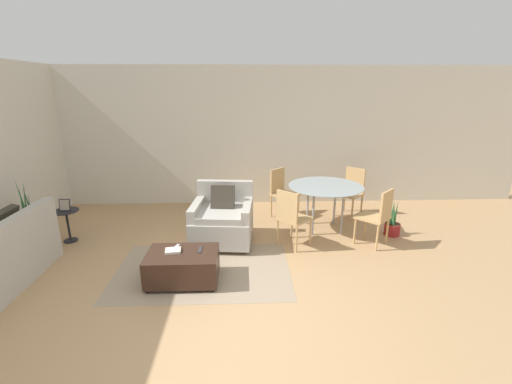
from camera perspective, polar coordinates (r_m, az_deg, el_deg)
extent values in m
plane|color=tan|center=(3.78, -5.40, -21.26)|extent=(20.00, 20.00, 0.00)
cube|color=beige|center=(6.98, -3.99, 9.10)|extent=(12.00, 0.06, 2.75)
cube|color=gray|center=(4.73, -8.78, -12.73)|extent=(2.30, 1.52, 0.00)
cube|color=brown|center=(4.23, -9.69, -16.67)|extent=(2.25, 0.05, 0.00)
cube|color=brown|center=(4.37, -9.41, -15.44)|extent=(2.25, 0.05, 0.00)
cube|color=brown|center=(4.52, -9.14, -14.29)|extent=(2.25, 0.05, 0.00)
cube|color=brown|center=(4.66, -8.90, -13.21)|extent=(2.25, 0.05, 0.00)
cube|color=brown|center=(4.81, -8.67, -12.20)|extent=(2.25, 0.05, 0.00)
cube|color=brown|center=(4.95, -8.46, -11.24)|extent=(2.25, 0.05, 0.00)
cube|color=brown|center=(5.10, -8.26, -10.34)|extent=(2.25, 0.05, 0.00)
cube|color=brown|center=(5.25, -8.07, -9.49)|extent=(2.25, 0.05, 0.00)
cube|color=#B2ADA3|center=(4.88, -36.18, -6.79)|extent=(0.14, 1.92, 0.46)
cube|color=#B2ADA3|center=(5.81, -34.33, -4.07)|extent=(0.82, 0.12, 0.26)
cube|color=#383328|center=(5.35, -36.35, -4.35)|extent=(0.19, 0.40, 0.41)
cube|color=#B2ADA3|center=(5.37, -5.61, -5.86)|extent=(0.98, 0.98, 0.39)
cube|color=#B2ADA3|center=(5.24, -5.74, -3.54)|extent=(0.73, 0.84, 0.10)
cube|color=#B2ADA3|center=(5.59, -5.15, -0.32)|extent=(0.91, 0.20, 0.45)
cube|color=#B2ADA3|center=(5.33, -9.86, -2.78)|extent=(0.19, 0.84, 0.20)
cube|color=#B2ADA3|center=(5.21, -1.45, -2.98)|extent=(0.19, 0.84, 0.20)
cylinder|color=brown|center=(5.20, -10.25, -9.61)|extent=(0.05, 0.05, 0.06)
cylinder|color=brown|center=(5.08, -1.96, -9.95)|extent=(0.05, 0.05, 0.06)
cylinder|color=brown|center=(5.85, -8.62, -6.36)|extent=(0.05, 0.05, 0.06)
cylinder|color=brown|center=(5.75, -1.32, -6.59)|extent=(0.05, 0.05, 0.06)
cube|color=#383328|center=(5.31, -5.57, -0.83)|extent=(0.38, 0.24, 0.37)
cube|color=#382319|center=(4.44, -12.09, -11.91)|extent=(0.87, 0.59, 0.35)
cylinder|color=black|center=(4.42, -17.58, -15.46)|extent=(0.04, 0.04, 0.04)
cylinder|color=black|center=(4.29, -7.20, -15.84)|extent=(0.04, 0.04, 0.04)
cylinder|color=black|center=(4.83, -16.07, -12.38)|extent=(0.04, 0.04, 0.04)
cylinder|color=black|center=(4.70, -6.69, -12.61)|extent=(0.04, 0.04, 0.04)
cube|color=beige|center=(4.41, -13.66, -9.47)|extent=(0.21, 0.18, 0.03)
cube|color=#333338|center=(4.39, -9.31, -9.48)|extent=(0.05, 0.17, 0.01)
cube|color=#B7B7BC|center=(4.52, -13.17, -8.91)|extent=(0.08, 0.16, 0.01)
cylinder|color=maroon|center=(6.37, -33.09, -6.21)|extent=(0.36, 0.36, 0.24)
cylinder|color=black|center=(6.33, -33.25, -5.28)|extent=(0.33, 0.33, 0.02)
cone|color=#286033|center=(6.20, -33.58, -2.17)|extent=(0.06, 0.14, 0.71)
cone|color=#286033|center=(6.27, -33.49, -2.67)|extent=(0.09, 0.05, 0.57)
cone|color=#286033|center=(6.29, -34.00, -1.82)|extent=(0.09, 0.09, 0.75)
cone|color=#286033|center=(6.23, -34.32, -2.39)|extent=(0.09, 0.13, 0.68)
cone|color=#286033|center=(6.12, -34.24, -1.86)|extent=(0.15, 0.06, 0.84)
cylinder|color=black|center=(6.05, -29.14, -2.78)|extent=(0.38, 0.38, 0.02)
cylinder|color=black|center=(6.13, -28.80, -4.97)|extent=(0.04, 0.04, 0.48)
cylinder|color=black|center=(6.22, -28.48, -7.10)|extent=(0.21, 0.21, 0.02)
cube|color=black|center=(6.03, -29.27, -1.89)|extent=(0.17, 0.05, 0.18)
cube|color=#B2A893|center=(6.02, -29.30, -1.91)|extent=(0.14, 0.04, 0.16)
cube|color=black|center=(6.06, -29.11, -2.22)|extent=(0.02, 0.04, 0.09)
cylinder|color=#99A8AD|center=(5.79, 11.55, 0.98)|extent=(1.23, 1.23, 0.01)
cylinder|color=#99999E|center=(5.64, 9.50, -3.49)|extent=(0.04, 0.04, 0.76)
cylinder|color=#99999E|center=(5.75, 14.20, -3.37)|extent=(0.04, 0.04, 0.76)
cylinder|color=#99999E|center=(6.08, 8.62, -1.91)|extent=(0.04, 0.04, 0.76)
cylinder|color=#99999E|center=(6.19, 12.99, -1.83)|extent=(0.04, 0.04, 0.76)
cube|color=tan|center=(5.23, 6.42, -4.41)|extent=(0.59, 0.59, 0.03)
cube|color=tan|center=(5.00, 5.21, -2.44)|extent=(0.29, 0.29, 0.45)
cylinder|color=tan|center=(5.35, 9.06, -6.58)|extent=(0.03, 0.03, 0.42)
cylinder|color=tan|center=(5.54, 5.97, -5.61)|extent=(0.03, 0.03, 0.42)
cylinder|color=tan|center=(5.08, 6.76, -7.82)|extent=(0.03, 0.03, 0.42)
cylinder|color=tan|center=(5.28, 3.59, -6.74)|extent=(0.03, 0.03, 0.42)
cube|color=tan|center=(5.53, 18.84, -4.03)|extent=(0.59, 0.59, 0.03)
cube|color=tan|center=(5.38, 20.91, -2.10)|extent=(0.29, 0.29, 0.45)
cylinder|color=tan|center=(5.83, 17.76, -5.20)|extent=(0.03, 0.03, 0.42)
cylinder|color=tan|center=(5.53, 16.13, -6.30)|extent=(0.03, 0.03, 0.42)
cylinder|color=tan|center=(5.70, 21.02, -6.04)|extent=(0.03, 0.03, 0.42)
cylinder|color=tan|center=(5.39, 19.55, -7.22)|extent=(0.03, 0.03, 0.42)
cube|color=tan|center=(6.35, 4.86, -0.45)|extent=(0.59, 0.59, 0.03)
cube|color=tan|center=(6.39, 3.58, 1.95)|extent=(0.29, 0.29, 0.45)
cylinder|color=tan|center=(6.18, 5.09, -3.15)|extent=(0.03, 0.03, 0.42)
cylinder|color=tan|center=(6.45, 7.06, -2.32)|extent=(0.03, 0.03, 0.42)
cylinder|color=tan|center=(6.39, 2.54, -2.40)|extent=(0.03, 0.03, 0.42)
cylinder|color=tan|center=(6.66, 4.56, -1.63)|extent=(0.03, 0.03, 0.42)
cube|color=tan|center=(6.60, 15.25, -0.31)|extent=(0.59, 0.59, 0.03)
cube|color=tan|center=(6.70, 16.18, 2.00)|extent=(0.29, 0.29, 0.45)
cylinder|color=tan|center=(6.60, 12.99, -2.21)|extent=(0.03, 0.03, 0.42)
cylinder|color=tan|center=(6.44, 15.75, -2.90)|extent=(0.03, 0.03, 0.42)
cylinder|color=tan|center=(6.90, 14.50, -1.47)|extent=(0.03, 0.03, 0.42)
cylinder|color=tan|center=(6.75, 17.17, -2.11)|extent=(0.03, 0.03, 0.42)
cylinder|color=maroon|center=(6.10, 21.72, -5.77)|extent=(0.25, 0.25, 0.19)
cylinder|color=black|center=(6.07, 21.81, -5.01)|extent=(0.23, 0.23, 0.02)
cone|color=#286033|center=(6.00, 22.33, -3.07)|extent=(0.05, 0.11, 0.42)
cone|color=#286033|center=(6.00, 21.81, -3.00)|extent=(0.09, 0.08, 0.42)
cone|color=#286033|center=(5.97, 22.00, -3.38)|extent=(0.07, 0.05, 0.38)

